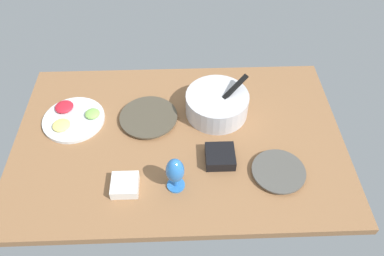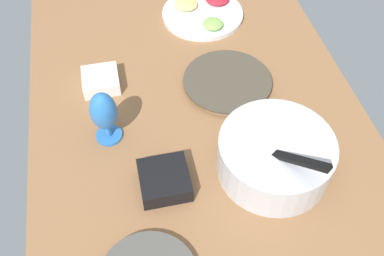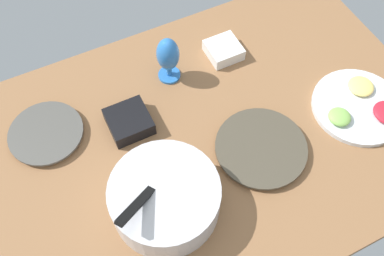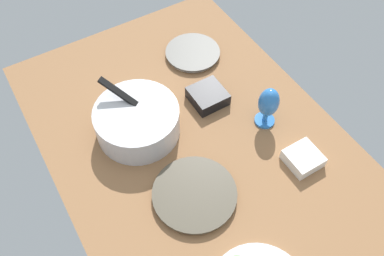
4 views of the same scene
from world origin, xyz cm
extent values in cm
cube|color=#8C603D|center=(0.00, 0.00, -2.00)|extent=(160.00, 104.00, 4.00)
cylinder|color=beige|center=(-15.25, 12.24, 0.77)|extent=(26.95, 26.95, 1.54)
cylinder|color=#494233|center=(-15.25, 12.24, 2.00)|extent=(29.29, 29.29, 0.92)
cylinder|color=silver|center=(19.62, 16.10, 5.97)|extent=(31.74, 31.74, 11.94)
cylinder|color=white|center=(19.62, 16.10, 9.55)|extent=(28.57, 28.57, 2.15)
cube|color=black|center=(25.17, 16.10, 13.15)|extent=(20.18, 15.19, 12.98)
cylinder|color=silver|center=(-53.22, 12.67, 0.90)|extent=(31.04, 31.04, 1.80)
ellipsoid|color=#8CC659|center=(-43.66, 14.30, 3.16)|extent=(7.41, 7.41, 2.71)
ellipsoid|color=#F9E072|center=(-57.96, 7.19, 2.91)|extent=(8.78, 8.78, 2.22)
cylinder|color=blue|center=(-1.67, -28.11, 0.50)|extent=(7.92, 7.92, 1.00)
cylinder|color=blue|center=(-1.67, -28.11, 2.93)|extent=(2.00, 2.00, 3.85)
ellipsoid|color=blue|center=(-1.67, -28.11, 11.46)|extent=(7.88, 7.88, 13.22)
cube|color=white|center=(-23.70, -28.50, 2.32)|extent=(11.70, 11.70, 4.64)
cube|color=#F9E072|center=(-23.70, -28.50, 3.81)|extent=(9.59, 9.59, 1.49)
cube|color=black|center=(18.81, -14.70, 2.65)|extent=(13.45, 13.45, 5.30)
cube|color=tan|center=(18.81, -14.70, 4.34)|extent=(11.03, 11.03, 1.70)
camera|label=1|loc=(2.22, -118.12, 139.33)|focal=34.88mm
camera|label=2|loc=(83.54, -20.97, 104.77)|focal=41.27mm
camera|label=3|loc=(33.56, 61.93, 121.02)|focal=40.29mm
camera|label=4|loc=(-69.24, 45.83, 127.15)|focal=38.01mm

